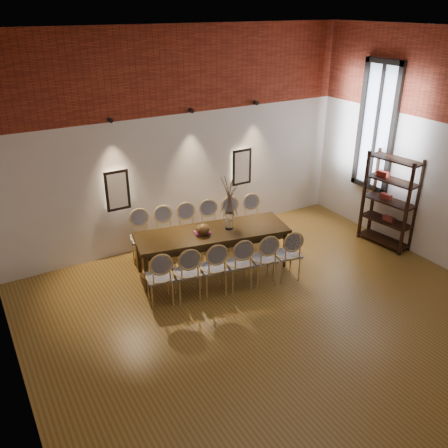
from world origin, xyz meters
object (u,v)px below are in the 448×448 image
chair_near_a (159,277)px  chair_near_b (187,272)px  chair_near_f (287,254)px  chair_far_a (142,238)px  dining_table (212,250)px  vase (229,221)px  chair_near_d (239,262)px  chair_near_e (263,258)px  shelving_rack (389,201)px  chair_far_d (212,227)px  book (202,232)px  chair_far_e (234,224)px  chair_far_c (189,231)px  chair_far_f (255,221)px  chair_near_c (213,267)px  chair_far_b (166,234)px  bowl (203,229)px

chair_near_a → chair_near_b: same height
chair_near_f → chair_far_a: same height
dining_table → vase: bearing=0.0°
chair_near_d → chair_near_e: (0.43, -0.08, 0.00)m
chair_near_a → shelving_rack: 4.63m
chair_near_a → chair_near_b: 0.44m
vase → chair_far_d: bearing=86.7°
chair_near_f → shelving_rack: 2.48m
chair_near_d → dining_table: bearing=107.3°
chair_near_e → book: 1.13m
dining_table → vase: vase is taller
chair_far_a → chair_near_f: bearing=147.3°
dining_table → chair_far_e: size_ratio=2.80×
dining_table → chair_far_e: bearing=46.9°
chair_near_d → chair_far_c: size_ratio=1.00×
chair_far_a → chair_far_f: (2.15, -0.41, 0.00)m
chair_near_a → chair_near_d: bearing=-0.0°
chair_near_c → chair_far_d: bearing=72.7°
chair_far_b → vase: bearing=144.1°
chair_near_f → chair_far_e: size_ratio=1.00×
chair_far_a → book: chair_far_a is taller
chair_near_e → chair_far_a: size_ratio=1.00×
chair_far_e → chair_far_c: bearing=0.0°
chair_far_f → bowl: 1.53m
chair_near_a → chair_near_c: same height
chair_near_d → chair_far_f: size_ratio=1.00×
chair_far_c → vase: (0.39, -0.79, 0.43)m
chair_near_c → chair_far_b: bearing=107.3°
chair_near_e → chair_far_e: same height
chair_near_c → chair_far_c: 1.41m
chair_far_c → chair_near_e: bearing=122.0°
chair_near_e → chair_near_f: (0.43, -0.08, 0.00)m
chair_near_e → bowl: chair_near_e is taller
chair_far_d → chair_near_d: bearing=90.0°
chair_far_b → bowl: chair_far_b is taller
chair_far_c → vase: size_ratio=3.13×
dining_table → chair_near_c: 0.74m
chair_near_f → chair_far_c: bearing=133.1°
chair_far_e → bowl: size_ratio=3.92×
chair_near_c → chair_far_b: 1.47m
chair_far_b → chair_far_d: bearing=180.0°
chair_near_b → chair_near_d: 0.88m
chair_far_a → chair_near_b: bearing=107.3°
chair_far_d → shelving_rack: (3.04, -1.48, 0.43)m
chair_near_d → vase: bearing=82.5°
chair_near_d → book: chair_near_d is taller
chair_far_f → chair_far_a: bearing=0.0°
chair_far_d → chair_near_a: bearing=46.9°
chair_far_e → vase: 0.89m
chair_near_b → chair_near_e: bearing=-0.0°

